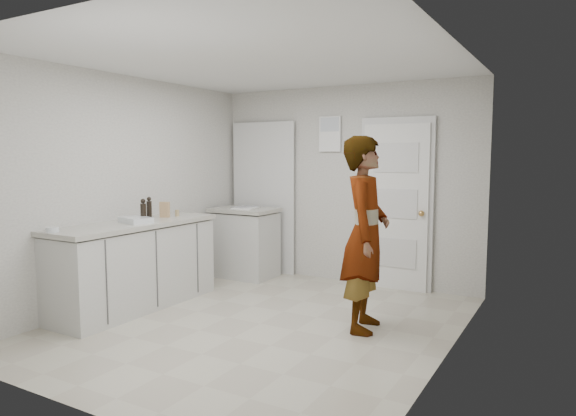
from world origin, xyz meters
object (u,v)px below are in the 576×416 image
Objects in this scene: baking_dish at (136,220)px; egg_bowl at (52,230)px; spice_jar at (177,213)px; oil_cruet_a at (143,211)px; cake_mix_box at (165,210)px; oil_cruet_b at (149,209)px; person at (365,234)px.

baking_dish is 0.87m from egg_bowl.
egg_bowl is (-0.16, -0.86, -0.00)m from baking_dish.
spice_jar is at bearing 91.89° from baking_dish.
baking_dish is at bearing -82.87° from oil_cruet_a.
cake_mix_box is 1.37m from egg_bowl.
cake_mix_box is 0.72× the size of oil_cruet_a.
oil_cruet_b is (-0.03, -0.41, 0.08)m from spice_jar.
spice_jar is at bearing 76.70° from person.
oil_cruet_a is (-2.33, -0.49, 0.14)m from person.
oil_cruet_b is at bearing 101.89° from baking_dish.
oil_cruet_a reaches higher than baking_dish.
oil_cruet_b is at bearing 86.57° from person.
person is at bearing 14.76° from baking_dish.
person is at bearing -15.42° from cake_mix_box.
spice_jar is 0.19× the size of baking_dish.
oil_cruet_a is at bearing -89.33° from spice_jar.
baking_dish is at bearing -99.99° from cake_mix_box.
oil_cruet_b reaches higher than oil_cruet_a.
oil_cruet_b is 0.67× the size of baking_dish.
baking_dish is (0.02, -0.12, -0.09)m from oil_cruet_a.
spice_jar is 0.29× the size of oil_cruet_b.
baking_dish is at bearing 92.63° from person.
baking_dish is (-2.31, -0.61, 0.05)m from person.
cake_mix_box is at bearing 86.12° from egg_bowl.
person is 2.39m from oil_cruet_b.
egg_bowl is (-2.47, -1.47, 0.05)m from person.
spice_jar reaches higher than baking_dish.
oil_cruet_b reaches higher than cake_mix_box.
spice_jar is 0.42m from oil_cruet_b.
oil_cruet_b reaches higher than egg_bowl.
person is 4.75× the size of baking_dish.
oil_cruet_b is at bearing -94.24° from spice_jar.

